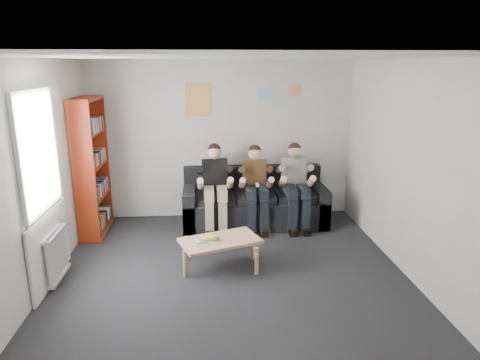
% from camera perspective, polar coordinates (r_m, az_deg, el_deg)
% --- Properties ---
extents(room_shell, '(5.00, 5.00, 5.00)m').
position_cam_1_polar(room_shell, '(4.99, -1.21, 0.35)').
color(room_shell, black).
rests_on(room_shell, ground).
extents(sofa, '(2.38, 0.97, 0.92)m').
position_cam_1_polar(sofa, '(7.28, 1.90, -3.19)').
color(sofa, black).
rests_on(sofa, ground).
extents(bookshelf, '(0.32, 0.97, 2.15)m').
position_cam_1_polar(bookshelf, '(7.06, -19.11, 1.65)').
color(bookshelf, maroon).
rests_on(bookshelf, ground).
extents(coffee_table, '(1.01, 0.56, 0.41)m').
position_cam_1_polar(coffee_table, '(5.69, -2.66, -8.36)').
color(coffee_table, tan).
rests_on(coffee_table, ground).
extents(game_cases, '(0.26, 0.22, 0.05)m').
position_cam_1_polar(game_cases, '(5.64, -4.51, -7.78)').
color(game_cases, silver).
rests_on(game_cases, coffee_table).
extents(person_left, '(0.41, 0.89, 1.39)m').
position_cam_1_polar(person_left, '(6.93, -3.33, -1.00)').
color(person_left, black).
rests_on(person_left, sofa).
extents(person_middle, '(0.40, 0.85, 1.35)m').
position_cam_1_polar(person_middle, '(6.98, 2.12, -0.98)').
color(person_middle, '#493118').
rests_on(person_middle, sofa).
extents(person_right, '(0.41, 0.88, 1.38)m').
position_cam_1_polar(person_right, '(7.08, 7.45, -0.77)').
color(person_right, silver).
rests_on(person_right, sofa).
extents(radiator, '(0.10, 0.64, 0.60)m').
position_cam_1_polar(radiator, '(5.81, -23.24, -9.19)').
color(radiator, silver).
rests_on(radiator, ground).
extents(window, '(0.05, 1.30, 2.36)m').
position_cam_1_polar(window, '(5.61, -24.68, -2.81)').
color(window, white).
rests_on(window, room_shell).
extents(poster_large, '(0.42, 0.01, 0.55)m').
position_cam_1_polar(poster_large, '(7.32, -5.64, 10.61)').
color(poster_large, gold).
rests_on(poster_large, room_shell).
extents(poster_blue, '(0.25, 0.01, 0.20)m').
position_cam_1_polar(poster_blue, '(7.39, 3.47, 11.47)').
color(poster_blue, '#3F89D7').
rests_on(poster_blue, room_shell).
extents(poster_pink, '(0.22, 0.01, 0.18)m').
position_cam_1_polar(poster_pink, '(7.47, 7.35, 11.80)').
color(poster_pink, '#D34283').
rests_on(poster_pink, room_shell).
extents(poster_sign, '(0.20, 0.01, 0.14)m').
position_cam_1_polar(poster_sign, '(7.35, -10.47, 12.01)').
color(poster_sign, silver).
rests_on(poster_sign, room_shell).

